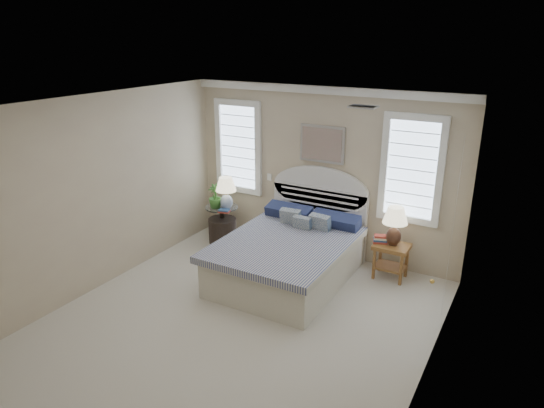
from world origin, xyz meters
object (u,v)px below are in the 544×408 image
Objects in this scene: floor_pot at (223,230)px; lamp_right at (395,222)px; side_table_left at (222,220)px; lamp_left at (226,190)px; nightstand_right at (391,254)px; bed at (291,253)px.

lamp_right reaches higher than floor_pot.
side_table_left is 1.12× the size of lamp_left.
floor_pot is 0.85× the size of lamp_left.
nightstand_right is at bearing -118.54° from lamp_right.
side_table_left reaches higher than nightstand_right.
lamp_right is (0.01, 0.01, 0.50)m from nightstand_right.
bed reaches higher than lamp_left.
nightstand_right is 0.90× the size of lamp_right.
lamp_right reaches higher than side_table_left.
lamp_right is at bearing 61.46° from nightstand_right.
lamp_left reaches higher than side_table_left.
side_table_left is 3.00m from lamp_right.
floor_pot is at bearing 161.50° from bed.
lamp_right is at bearing 2.22° from side_table_left.
bed is at bearing -19.60° from lamp_left.
bed is at bearing -19.74° from side_table_left.
nightstand_right is 1.11× the size of floor_pot.
lamp_left is (0.10, -0.00, 0.76)m from floor_pot.
bed is 1.70m from lamp_left.
lamp_left reaches higher than lamp_right.
side_table_left is at bearing 129.24° from floor_pot.
side_table_left is 0.18m from floor_pot.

